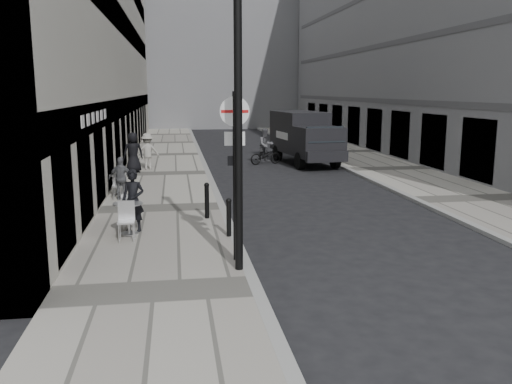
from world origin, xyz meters
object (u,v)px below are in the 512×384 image
cyclist (266,150)px  walking_man (133,200)px  lamppost (238,97)px  sign_post (235,154)px  panel_van (304,135)px

cyclist → walking_man: bearing=-132.2°
walking_man → lamppost: 5.25m
cyclist → sign_post: bearing=-120.5°
walking_man → panel_van: 15.96m
sign_post → panel_van: bearing=74.4°
lamppost → panel_van: 18.41m
sign_post → lamppost: size_ratio=0.57×
panel_van → sign_post: bearing=-115.5°
walking_man → panel_van: size_ratio=0.28×
walking_man → panel_van: (8.10, 13.74, 0.59)m
lamppost → panel_van: (5.61, 17.39, -2.25)m
sign_post → cyclist: size_ratio=1.95×
walking_man → lamppost: size_ratio=0.26×
walking_man → cyclist: (6.00, 13.77, -0.22)m
walking_man → lamppost: lamppost is taller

